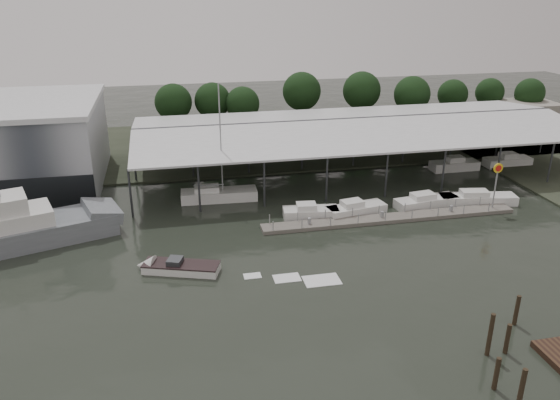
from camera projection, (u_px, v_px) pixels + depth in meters
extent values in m
plane|color=#222820|center=(271.00, 281.00, 46.37)|extent=(200.00, 200.00, 0.00)
cube|color=#33392B|center=(219.00, 146.00, 84.49)|extent=(140.00, 30.00, 0.30)
cube|color=#313336|center=(355.00, 119.00, 72.58)|extent=(58.00, 0.40, 0.30)
cylinder|color=#313336|center=(130.00, 193.00, 58.02)|extent=(0.24, 0.24, 5.50)
cylinder|color=#313336|center=(137.00, 138.00, 78.92)|extent=(0.24, 0.24, 5.50)
cylinder|color=#313336|center=(498.00, 118.00, 90.10)|extent=(0.24, 0.24, 5.50)
cube|color=slate|center=(391.00, 218.00, 58.27)|extent=(28.00, 2.00, 0.40)
cylinder|color=gray|center=(273.00, 227.00, 54.72)|extent=(0.10, 0.10, 1.20)
cylinder|color=gray|center=(496.00, 201.00, 61.37)|extent=(0.10, 0.10, 1.20)
cube|color=gray|center=(382.00, 215.00, 57.89)|extent=(0.30, 0.30, 0.70)
cylinder|color=gray|center=(495.00, 190.00, 59.73)|extent=(0.16, 0.16, 5.00)
cylinder|color=yellow|center=(498.00, 168.00, 58.80)|extent=(1.10, 0.12, 1.10)
cylinder|color=red|center=(499.00, 168.00, 58.74)|extent=(0.70, 0.05, 0.70)
cube|color=gray|center=(525.00, 113.00, 97.11)|extent=(10.00, 8.00, 4.00)
cube|color=slate|center=(21.00, 236.00, 52.54)|extent=(18.46, 10.51, 2.40)
cube|color=slate|center=(101.00, 211.00, 55.82)|extent=(4.77, 5.82, 1.84)
cube|color=silver|center=(5.00, 221.00, 51.38)|extent=(9.27, 6.73, 1.80)
cube|color=silver|center=(2.00, 205.00, 50.75)|extent=(5.20, 4.86, 1.61)
cube|color=silver|center=(219.00, 196.00, 63.55)|extent=(8.89, 3.04, 1.40)
cube|color=silver|center=(207.00, 189.00, 63.01)|extent=(2.89, 1.93, 0.80)
cylinder|color=gray|center=(221.00, 139.00, 61.10)|extent=(0.16, 0.16, 12.55)
cylinder|color=gray|center=(209.00, 185.00, 62.86)|extent=(3.50, 0.30, 0.12)
cube|color=silver|center=(181.00, 268.00, 47.76)|extent=(6.92, 4.06, 0.90)
cone|color=silver|center=(146.00, 266.00, 48.13)|extent=(2.17, 2.41, 2.00)
cube|color=black|center=(181.00, 264.00, 47.61)|extent=(6.94, 4.12, 0.12)
cube|color=#313336|center=(175.00, 261.00, 47.58)|extent=(1.59, 1.72, 0.50)
cube|color=silver|center=(252.00, 276.00, 47.16)|extent=(2.30, 1.50, 0.04)
cube|color=silver|center=(287.00, 278.00, 46.81)|extent=(3.10, 2.00, 0.04)
cube|color=silver|center=(322.00, 280.00, 46.47)|extent=(3.90, 2.50, 0.04)
cube|color=silver|center=(311.00, 213.00, 58.79)|extent=(6.15, 2.90, 1.10)
cube|color=silver|center=(306.00, 207.00, 58.39)|extent=(2.25, 1.85, 0.70)
cube|color=silver|center=(356.00, 210.00, 59.57)|extent=(6.86, 3.33, 1.10)
cube|color=silver|center=(352.00, 204.00, 59.17)|extent=(2.55, 1.99, 0.70)
cube|color=silver|center=(426.00, 202.00, 61.64)|extent=(7.59, 3.12, 1.10)
cube|color=silver|center=(423.00, 196.00, 61.25)|extent=(2.76, 1.92, 0.70)
cube|color=silver|center=(477.00, 199.00, 62.47)|extent=(8.95, 3.68, 1.10)
cube|color=silver|center=(474.00, 193.00, 62.08)|extent=(3.28, 2.11, 0.70)
cylinder|color=#302418|center=(507.00, 343.00, 37.08)|extent=(0.32, 0.32, 2.89)
cylinder|color=#302418|center=(496.00, 378.00, 33.76)|extent=(0.32, 0.32, 2.93)
cylinder|color=#302418|center=(490.00, 338.00, 36.70)|extent=(0.32, 0.32, 3.86)
cylinder|color=#302418|center=(516.00, 314.00, 40.17)|extent=(0.32, 0.32, 3.04)
cylinder|color=#302418|center=(521.00, 392.00, 32.33)|extent=(0.32, 0.32, 3.29)
cylinder|color=#2E2114|center=(175.00, 125.00, 88.24)|extent=(0.50, 0.50, 4.21)
sphere|color=#173214|center=(173.00, 102.00, 86.84)|extent=(5.90, 5.90, 5.90)
cylinder|color=#2E2114|center=(214.00, 123.00, 89.77)|extent=(0.50, 0.50, 4.16)
sphere|color=#173214|center=(212.00, 101.00, 88.39)|extent=(5.83, 5.83, 5.83)
cylinder|color=#2E2114|center=(243.00, 125.00, 89.12)|extent=(0.50, 0.50, 3.92)
sphere|color=#173214|center=(243.00, 104.00, 87.81)|extent=(5.49, 5.49, 5.49)
cylinder|color=#2E2114|center=(301.00, 115.00, 93.95)|extent=(0.50, 0.50, 4.64)
sphere|color=#173214|center=(302.00, 91.00, 92.40)|extent=(6.49, 6.49, 6.49)
cylinder|color=#2E2114|center=(360.00, 114.00, 94.78)|extent=(0.50, 0.50, 4.61)
sphere|color=#173214|center=(362.00, 91.00, 93.24)|extent=(6.45, 6.45, 6.45)
cylinder|color=#2E2114|center=(410.00, 117.00, 93.45)|extent=(0.50, 0.50, 4.35)
sphere|color=#173214|center=(412.00, 94.00, 91.99)|extent=(6.09, 6.09, 6.09)
cylinder|color=#2E2114|center=(450.00, 113.00, 97.58)|extent=(0.50, 0.50, 3.75)
sphere|color=#173214|center=(453.00, 94.00, 96.33)|extent=(5.25, 5.25, 5.25)
cylinder|color=#2E2114|center=(487.00, 110.00, 100.24)|extent=(0.50, 0.50, 3.63)
sphere|color=#173214|center=(490.00, 92.00, 99.03)|extent=(5.09, 5.09, 5.09)
cylinder|color=#2E2114|center=(527.00, 112.00, 98.91)|extent=(0.50, 0.50, 3.73)
sphere|color=#173214|center=(530.00, 93.00, 97.67)|extent=(5.22, 5.22, 5.22)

